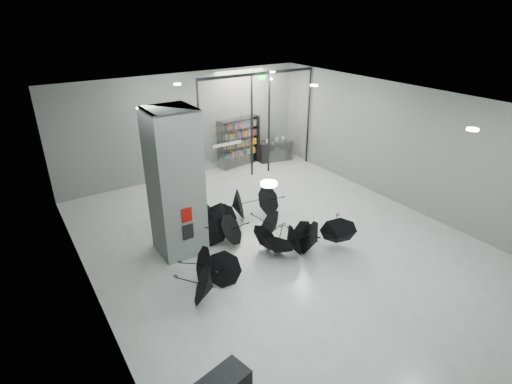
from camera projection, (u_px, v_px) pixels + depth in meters
room at (299, 158)px, 9.93m from camera, size 14.00×14.02×4.01m
column at (175, 184)px, 10.57m from camera, size 1.20×1.20×4.00m
fire_cabinet at (187, 215)px, 10.38m from camera, size 0.28×0.04×0.38m
info_panel at (188, 232)px, 10.59m from camera, size 0.30×0.03×0.42m
exit_sign at (261, 78)px, 14.73m from camera, size 0.30×0.06×0.15m
glass_partition at (258, 121)px, 15.57m from camera, size 5.06×0.08×4.00m
bookshelf at (239, 142)px, 16.94m from camera, size 1.88×0.63×2.03m
shop_counter at (275, 151)px, 17.73m from camera, size 1.54×0.87×0.87m
umbrella_cluster at (249, 235)px, 11.48m from camera, size 5.36×4.67×1.28m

